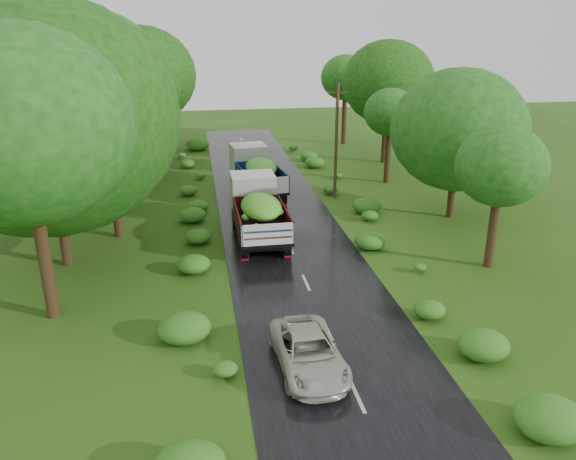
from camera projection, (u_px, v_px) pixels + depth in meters
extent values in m
plane|color=#264E10|center=(357.00, 397.00, 16.92)|extent=(120.00, 120.00, 0.00)
cube|color=black|center=(321.00, 316.00, 21.54)|extent=(6.50, 80.00, 0.02)
cube|color=#BFB78C|center=(357.00, 396.00, 16.91)|extent=(0.12, 1.60, 0.00)
cube|color=#BFB78C|center=(327.00, 329.00, 20.61)|extent=(0.12, 1.60, 0.00)
cube|color=#BFB78C|center=(306.00, 282.00, 24.31)|extent=(0.12, 1.60, 0.00)
cube|color=#BFB78C|center=(291.00, 248.00, 28.01)|extent=(0.12, 1.60, 0.00)
cube|color=#BFB78C|center=(279.00, 222.00, 31.71)|extent=(0.12, 1.60, 0.00)
cube|color=#BFB78C|center=(269.00, 201.00, 35.41)|extent=(0.12, 1.60, 0.00)
cube|color=#BFB78C|center=(262.00, 184.00, 39.11)|extent=(0.12, 1.60, 0.00)
cube|color=#BFB78C|center=(255.00, 170.00, 42.81)|extent=(0.12, 1.60, 0.00)
cube|color=#BFB78C|center=(250.00, 158.00, 46.50)|extent=(0.12, 1.60, 0.00)
cube|color=#BFB78C|center=(246.00, 148.00, 50.20)|extent=(0.12, 1.60, 0.00)
cube|color=#BFB78C|center=(242.00, 140.00, 53.90)|extent=(0.12, 1.60, 0.00)
cube|color=black|center=(259.00, 227.00, 28.97)|extent=(1.90, 6.03, 0.30)
cylinder|color=black|center=(235.00, 217.00, 30.88)|extent=(0.31, 1.07, 1.07)
cylinder|color=black|center=(272.00, 215.00, 31.22)|extent=(0.31, 1.07, 1.07)
cylinder|color=black|center=(242.00, 240.00, 27.60)|extent=(0.31, 1.07, 1.07)
cylinder|color=black|center=(283.00, 238.00, 27.94)|extent=(0.31, 1.07, 1.07)
cylinder|color=black|center=(244.00, 249.00, 26.59)|extent=(0.31, 1.07, 1.07)
cylinder|color=black|center=(287.00, 246.00, 26.93)|extent=(0.31, 1.07, 1.07)
cube|color=maroon|center=(245.00, 256.00, 26.34)|extent=(0.36, 0.05, 0.48)
cube|color=maroon|center=(288.00, 253.00, 26.67)|extent=(0.36, 0.05, 0.48)
cube|color=silver|center=(253.00, 192.00, 30.78)|extent=(2.38, 2.05, 2.03)
cube|color=black|center=(262.00, 230.00, 27.86)|extent=(2.50, 4.61, 0.17)
cube|color=#4D0D12|center=(237.00, 220.00, 27.46)|extent=(0.13, 4.59, 1.01)
cube|color=#4D0D12|center=(285.00, 217.00, 27.84)|extent=(0.13, 4.59, 1.01)
cube|color=#4D0D12|center=(256.00, 205.00, 29.73)|extent=(2.46, 0.11, 1.01)
cube|color=silver|center=(268.00, 235.00, 25.57)|extent=(2.46, 0.11, 1.01)
ellipsoid|color=#3A991B|center=(261.00, 206.00, 27.43)|extent=(2.10, 3.88, 1.07)
cube|color=black|center=(257.00, 185.00, 36.50)|extent=(2.54, 6.11, 0.30)
cylinder|color=black|center=(235.00, 180.00, 38.22)|extent=(0.42, 1.08, 1.05)
cylinder|color=black|center=(264.00, 178.00, 38.77)|extent=(0.42, 1.08, 1.05)
cylinder|color=black|center=(247.00, 194.00, 35.07)|extent=(0.42, 1.08, 1.05)
cylinder|color=black|center=(278.00, 191.00, 35.62)|extent=(0.42, 1.08, 1.05)
cylinder|color=black|center=(250.00, 199.00, 34.10)|extent=(0.42, 1.08, 1.05)
cylinder|color=black|center=(283.00, 196.00, 34.65)|extent=(0.42, 1.08, 1.05)
cube|color=maroon|center=(252.00, 204.00, 33.86)|extent=(0.36, 0.09, 0.47)
cube|color=maroon|center=(284.00, 201.00, 34.41)|extent=(0.36, 0.09, 0.47)
cube|color=silver|center=(249.00, 159.00, 38.23)|extent=(2.56, 2.27, 2.00)
cube|color=black|center=(261.00, 186.00, 35.43)|extent=(2.97, 4.80, 0.17)
cube|color=navy|center=(243.00, 178.00, 34.91)|extent=(0.64, 4.51, 1.00)
cube|color=navy|center=(279.00, 175.00, 35.53)|extent=(0.64, 4.51, 1.00)
cube|color=navy|center=(253.00, 168.00, 37.22)|extent=(2.42, 0.38, 1.00)
cube|color=silver|center=(270.00, 186.00, 33.22)|extent=(2.42, 0.38, 1.00)
ellipsoid|color=#3A991B|center=(261.00, 167.00, 35.00)|extent=(2.49, 4.03, 1.05)
imported|color=beige|center=(309.00, 352.00, 18.10)|extent=(2.18, 4.38, 1.19)
cylinder|color=#382616|center=(336.00, 143.00, 34.87)|extent=(0.24, 0.24, 7.17)
cube|color=#382616|center=(338.00, 92.00, 33.81)|extent=(1.23, 0.42, 0.09)
cylinder|color=black|center=(37.00, 214.00, 20.14)|extent=(0.48, 0.48, 8.31)
ellipsoid|color=#0D420C|center=(23.00, 126.00, 19.04)|extent=(3.91, 3.91, 3.52)
cylinder|color=black|center=(56.00, 184.00, 24.85)|extent=(0.47, 0.47, 7.75)
ellipsoid|color=#0D420C|center=(46.00, 117.00, 23.83)|extent=(4.76, 4.76, 4.28)
cylinder|color=black|center=(112.00, 166.00, 28.36)|extent=(0.46, 0.46, 7.53)
ellipsoid|color=#0D420C|center=(105.00, 109.00, 27.37)|extent=(3.31, 3.31, 2.98)
cylinder|color=black|center=(85.00, 133.00, 34.07)|extent=(0.49, 0.49, 8.60)
ellipsoid|color=#0D420C|center=(78.00, 77.00, 32.93)|extent=(4.28, 4.28, 3.85)
cylinder|color=black|center=(125.00, 125.00, 38.94)|extent=(0.47, 0.47, 7.79)
ellipsoid|color=#0D420C|center=(120.00, 81.00, 37.91)|extent=(4.06, 4.06, 3.65)
cylinder|color=black|center=(100.00, 112.00, 43.25)|extent=(0.48, 0.48, 8.17)
ellipsoid|color=#0D420C|center=(95.00, 71.00, 42.17)|extent=(4.45, 4.45, 4.00)
cylinder|color=black|center=(145.00, 109.00, 48.02)|extent=(0.46, 0.46, 7.29)
ellipsoid|color=#0D420C|center=(142.00, 75.00, 47.06)|extent=(4.24, 4.24, 3.81)
cylinder|color=black|center=(495.00, 211.00, 25.06)|extent=(0.41, 0.41, 5.40)
ellipsoid|color=#134E14|center=(501.00, 166.00, 24.34)|extent=(2.82, 2.82, 2.54)
cylinder|color=black|center=(454.00, 168.00, 31.62)|extent=(0.42, 0.42, 5.73)
ellipsoid|color=#134E14|center=(458.00, 130.00, 30.86)|extent=(3.87, 3.87, 3.48)
cylinder|color=black|center=(388.00, 143.00, 38.69)|extent=(0.41, 0.41, 5.56)
ellipsoid|color=#134E14|center=(390.00, 112.00, 37.96)|extent=(2.68, 2.68, 2.42)
cylinder|color=black|center=(386.00, 118.00, 44.09)|extent=(0.45, 0.45, 7.13)
ellipsoid|color=#134E14|center=(388.00, 82.00, 43.15)|extent=(3.77, 3.77, 3.39)
cylinder|color=black|center=(345.00, 107.00, 50.99)|extent=(0.44, 0.44, 6.79)
ellipsoid|color=#134E14|center=(346.00, 77.00, 50.09)|extent=(2.98, 2.98, 2.69)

